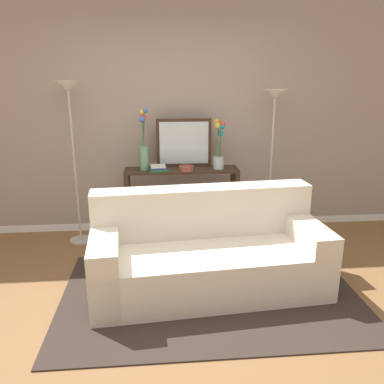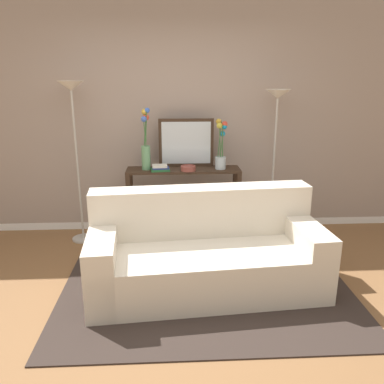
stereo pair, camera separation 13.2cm
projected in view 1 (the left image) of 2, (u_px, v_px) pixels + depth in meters
ground_plane at (178, 324)px, 3.10m from camera, size 16.00×16.00×0.02m
back_wall at (167, 121)px, 4.71m from camera, size 12.00×0.15×2.69m
area_rug at (210, 294)px, 3.49m from camera, size 2.60×1.68×0.01m
couch at (208, 255)px, 3.56m from camera, size 2.11×1.05×0.88m
console_table at (182, 192)px, 4.57m from camera, size 1.30×0.32×0.84m
floor_lamp_left at (71, 118)px, 4.21m from camera, size 0.28×0.28×1.81m
floor_lamp_right at (274, 123)px, 4.42m from camera, size 0.28×0.28×1.72m
wall_mirror at (184, 143)px, 4.54m from camera, size 0.63×0.02×0.55m
vase_tall_flowers at (144, 146)px, 4.37m from camera, size 0.11×0.13×0.69m
vase_short_flowers at (219, 149)px, 4.44m from camera, size 0.13×0.13×0.57m
fruit_bowl at (186, 168)px, 4.40m from camera, size 0.17×0.17×0.06m
book_stack at (159, 168)px, 4.38m from camera, size 0.22×0.15×0.07m
book_row_under_console at (156, 234)px, 4.70m from camera, size 0.44×0.16×0.12m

